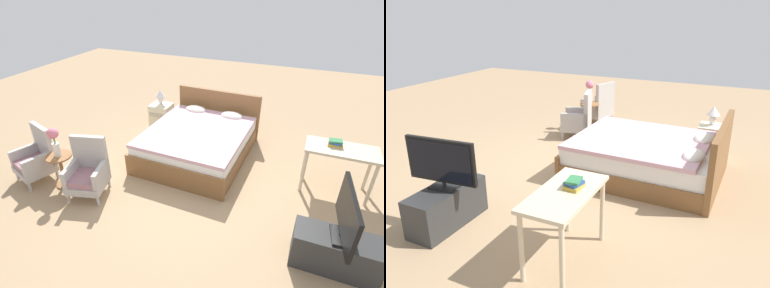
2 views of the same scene
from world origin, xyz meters
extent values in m
plane|color=#A38460|center=(0.00, 0.00, 0.00)|extent=(16.00, 16.00, 0.00)
cube|color=brown|center=(-0.25, 0.88, 0.14)|extent=(1.81, 2.25, 0.28)
cube|color=white|center=(-0.25, 0.88, 0.40)|extent=(1.73, 2.16, 0.24)
cube|color=#CC9EAD|center=(-0.25, 0.79, 0.55)|extent=(1.78, 1.99, 0.06)
cube|color=brown|center=(-0.21, 1.93, 0.48)|extent=(1.76, 0.14, 0.96)
cube|color=brown|center=(-0.28, -0.18, 0.20)|extent=(1.76, 0.12, 0.40)
ellipsoid|color=white|center=(-0.61, 1.66, 0.59)|extent=(0.45, 0.30, 0.14)
ellipsoid|color=white|center=(0.17, 1.63, 0.59)|extent=(0.45, 0.30, 0.14)
cylinder|color=#ADA8A3|center=(-2.78, -1.00, 0.08)|extent=(0.04, 0.04, 0.16)
cylinder|color=#ADA8A3|center=(-2.35, -1.15, 0.08)|extent=(0.04, 0.04, 0.16)
cylinder|color=#ADA8A3|center=(-2.63, -0.56, 0.08)|extent=(0.04, 0.04, 0.16)
cylinder|color=#ADA8A3|center=(-2.20, -0.71, 0.08)|extent=(0.04, 0.04, 0.16)
cube|color=#ADA8A3|center=(-2.49, -0.85, 0.22)|extent=(0.69, 0.69, 0.12)
cube|color=gray|center=(-2.49, -0.85, 0.33)|extent=(0.63, 0.63, 0.10)
cube|color=#ADA8A3|center=(-2.42, -0.64, 0.60)|extent=(0.54, 0.25, 0.64)
cube|color=#ADA8A3|center=(-2.71, -0.78, 0.41)|extent=(0.23, 0.51, 0.26)
cube|color=#ADA8A3|center=(-2.27, -0.93, 0.41)|extent=(0.23, 0.51, 0.26)
cylinder|color=#ADA8A3|center=(-1.57, -1.14, 0.08)|extent=(0.04, 0.04, 0.16)
cylinder|color=#ADA8A3|center=(-1.12, -1.01, 0.08)|extent=(0.04, 0.04, 0.16)
cylinder|color=#ADA8A3|center=(-1.69, -0.69, 0.08)|extent=(0.04, 0.04, 0.16)
cylinder|color=#ADA8A3|center=(-1.25, -0.57, 0.08)|extent=(0.04, 0.04, 0.16)
cube|color=#ADA8A3|center=(-1.41, -0.85, 0.22)|extent=(0.66, 0.66, 0.12)
cube|color=gray|center=(-1.41, -0.85, 0.33)|extent=(0.61, 0.61, 0.10)
cube|color=#ADA8A3|center=(-1.47, -0.63, 0.60)|extent=(0.54, 0.22, 0.64)
cube|color=#ADA8A3|center=(-1.63, -0.92, 0.41)|extent=(0.20, 0.51, 0.26)
cube|color=#ADA8A3|center=(-1.18, -0.79, 0.41)|extent=(0.20, 0.51, 0.26)
cylinder|color=#936038|center=(-1.95, -0.80, 0.01)|extent=(0.28, 0.28, 0.03)
cylinder|color=#936038|center=(-1.95, -0.80, 0.28)|extent=(0.06, 0.06, 0.51)
cylinder|color=#936038|center=(-1.95, -0.80, 0.55)|extent=(0.40, 0.40, 0.02)
cylinder|color=silver|center=(-1.95, -0.80, 0.67)|extent=(0.11, 0.11, 0.22)
cylinder|color=#477538|center=(-1.95, -0.80, 0.83)|extent=(0.02, 0.02, 0.10)
sphere|color=#DB7084|center=(-1.95, -0.80, 0.96)|extent=(0.17, 0.17, 0.17)
cube|color=beige|center=(-1.43, 1.67, 0.28)|extent=(0.44, 0.40, 0.57)
cube|color=#B3AB8E|center=(-1.43, 1.47, 0.40)|extent=(0.37, 0.01, 0.09)
cylinder|color=silver|center=(-1.43, 1.67, 0.58)|extent=(0.13, 0.13, 0.02)
ellipsoid|color=silver|center=(-1.43, 1.67, 0.67)|extent=(0.11, 0.11, 0.16)
cone|color=silver|center=(-1.43, 1.67, 0.82)|extent=(0.22, 0.22, 0.15)
cube|color=#2D2D2D|center=(2.12, -0.85, 0.24)|extent=(0.96, 0.40, 0.47)
cube|color=black|center=(2.12, -0.85, 0.49)|extent=(0.23, 0.34, 0.03)
cylinder|color=black|center=(2.12, -0.85, 0.53)|extent=(0.04, 0.04, 0.05)
cube|color=black|center=(2.12, -0.85, 0.81)|extent=(0.13, 0.89, 0.52)
cube|color=black|center=(2.14, -0.85, 0.81)|extent=(0.08, 0.83, 0.47)
cylinder|color=beige|center=(1.65, 0.50, 0.37)|extent=(0.05, 0.05, 0.73)
cylinder|color=beige|center=(2.59, 0.50, 0.37)|extent=(0.05, 0.05, 0.73)
cylinder|color=beige|center=(1.65, 0.92, 0.37)|extent=(0.05, 0.05, 0.73)
cylinder|color=beige|center=(2.59, 0.92, 0.37)|extent=(0.05, 0.05, 0.73)
cube|color=beige|center=(2.12, 0.71, 0.75)|extent=(1.04, 0.52, 0.04)
cube|color=#B79333|center=(2.01, 0.76, 0.79)|extent=(0.21, 0.16, 0.04)
cube|color=#284C8E|center=(2.01, 0.76, 0.83)|extent=(0.20, 0.18, 0.03)
cube|color=#337A47|center=(2.01, 0.76, 0.86)|extent=(0.19, 0.15, 0.03)
camera|label=1|loc=(1.49, -3.69, 3.04)|focal=28.00mm
camera|label=2|loc=(4.97, 2.20, 2.44)|focal=35.00mm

